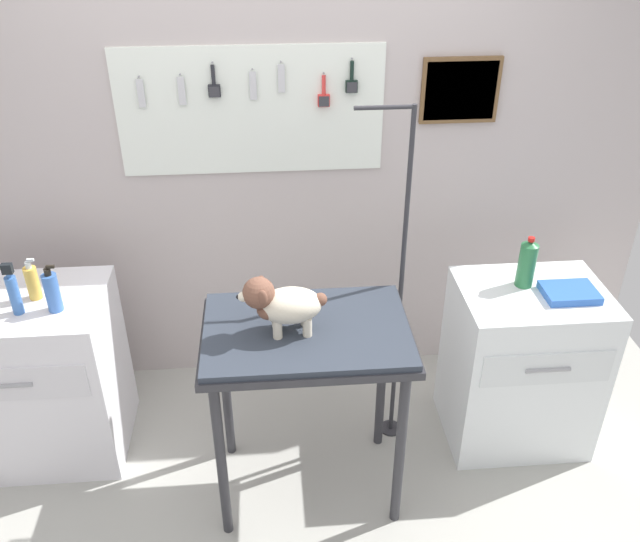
{
  "coord_description": "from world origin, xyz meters",
  "views": [
    {
      "loc": [
        -0.03,
        -1.86,
        2.52
      ],
      "look_at": [
        0.15,
        0.33,
        1.19
      ],
      "focal_mm": 37.24,
      "sensor_mm": 36.0,
      "label": 1
    }
  ],
  "objects_px": {
    "dog": "(281,303)",
    "counter_left": "(33,377)",
    "cabinet_right": "(521,365)",
    "spray_bottle_tall": "(52,292)",
    "grooming_arm": "(398,301)",
    "soda_bottle": "(527,263)",
    "grooming_table": "(307,349)"
  },
  "relations": [
    {
      "from": "grooming_arm",
      "to": "spray_bottle_tall",
      "type": "height_order",
      "value": "grooming_arm"
    },
    {
      "from": "cabinet_right",
      "to": "soda_bottle",
      "type": "bearing_deg",
      "value": 120.16
    },
    {
      "from": "dog",
      "to": "counter_left",
      "type": "height_order",
      "value": "dog"
    },
    {
      "from": "grooming_table",
      "to": "counter_left",
      "type": "distance_m",
      "value": 1.4
    },
    {
      "from": "counter_left",
      "to": "soda_bottle",
      "type": "relative_size",
      "value": 3.48
    },
    {
      "from": "grooming_table",
      "to": "counter_left",
      "type": "bearing_deg",
      "value": 164.14
    },
    {
      "from": "grooming_table",
      "to": "cabinet_right",
      "type": "bearing_deg",
      "value": 14.04
    },
    {
      "from": "cabinet_right",
      "to": "spray_bottle_tall",
      "type": "relative_size",
      "value": 3.83
    },
    {
      "from": "dog",
      "to": "grooming_table",
      "type": "bearing_deg",
      "value": 11.47
    },
    {
      "from": "grooming_arm",
      "to": "cabinet_right",
      "type": "xyz_separation_m",
      "value": [
        0.63,
        -0.05,
        -0.38
      ]
    },
    {
      "from": "cabinet_right",
      "to": "spray_bottle_tall",
      "type": "xyz_separation_m",
      "value": [
        -2.15,
        0.01,
        0.54
      ]
    },
    {
      "from": "grooming_arm",
      "to": "spray_bottle_tall",
      "type": "relative_size",
      "value": 7.74
    },
    {
      "from": "spray_bottle_tall",
      "to": "grooming_table",
      "type": "bearing_deg",
      "value": -14.59
    },
    {
      "from": "grooming_arm",
      "to": "grooming_table",
      "type": "bearing_deg",
      "value": -144.66
    },
    {
      "from": "grooming_arm",
      "to": "counter_left",
      "type": "distance_m",
      "value": 1.78
    },
    {
      "from": "dog",
      "to": "spray_bottle_tall",
      "type": "bearing_deg",
      "value": 162.9
    },
    {
      "from": "grooming_table",
      "to": "soda_bottle",
      "type": "xyz_separation_m",
      "value": [
        1.04,
        0.33,
        0.17
      ]
    },
    {
      "from": "dog",
      "to": "cabinet_right",
      "type": "height_order",
      "value": "dog"
    },
    {
      "from": "counter_left",
      "to": "soda_bottle",
      "type": "xyz_separation_m",
      "value": [
        2.33,
        -0.04,
        0.54
      ]
    },
    {
      "from": "soda_bottle",
      "to": "dog",
      "type": "bearing_deg",
      "value": -162.85
    },
    {
      "from": "grooming_table",
      "to": "cabinet_right",
      "type": "xyz_separation_m",
      "value": [
        1.07,
        0.27,
        -0.38
      ]
    },
    {
      "from": "dog",
      "to": "spray_bottle_tall",
      "type": "distance_m",
      "value": 1.03
    },
    {
      "from": "grooming_arm",
      "to": "dog",
      "type": "xyz_separation_m",
      "value": [
        -0.55,
        -0.34,
        0.24
      ]
    },
    {
      "from": "grooming_table",
      "to": "cabinet_right",
      "type": "distance_m",
      "value": 1.17
    },
    {
      "from": "counter_left",
      "to": "soda_bottle",
      "type": "distance_m",
      "value": 2.4
    },
    {
      "from": "dog",
      "to": "soda_bottle",
      "type": "bearing_deg",
      "value": 17.15
    },
    {
      "from": "grooming_arm",
      "to": "soda_bottle",
      "type": "relative_size",
      "value": 6.91
    },
    {
      "from": "spray_bottle_tall",
      "to": "soda_bottle",
      "type": "distance_m",
      "value": 2.11
    },
    {
      "from": "grooming_table",
      "to": "counter_left",
      "type": "height_order",
      "value": "grooming_table"
    },
    {
      "from": "dog",
      "to": "counter_left",
      "type": "xyz_separation_m",
      "value": [
        -1.2,
        0.39,
        -0.62
      ]
    },
    {
      "from": "counter_left",
      "to": "dog",
      "type": "bearing_deg",
      "value": -17.99
    },
    {
      "from": "soda_bottle",
      "to": "spray_bottle_tall",
      "type": "bearing_deg",
      "value": -178.64
    }
  ]
}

